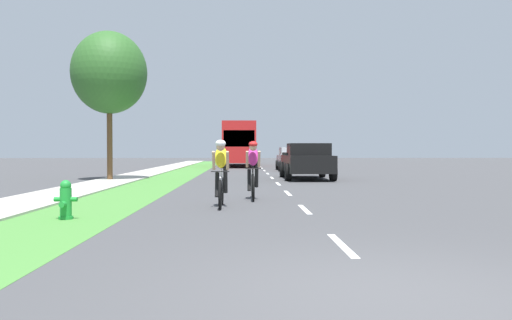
{
  "coord_description": "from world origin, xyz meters",
  "views": [
    {
      "loc": [
        -1.4,
        -4.64,
        1.35
      ],
      "look_at": [
        -0.71,
        21.78,
        0.82
      ],
      "focal_mm": 35.57,
      "sensor_mm": 36.0,
      "label": 1
    }
  ],
  "objects_px": {
    "cyclist_trailing": "(253,170)",
    "pickup_black": "(307,161)",
    "fire_hydrant_green": "(66,200)",
    "bus_red": "(240,142)",
    "street_tree_near": "(109,73)",
    "sedan_silver": "(292,159)",
    "cyclist_lead": "(221,173)"
  },
  "relations": [
    {
      "from": "cyclist_trailing",
      "to": "bus_red",
      "type": "relative_size",
      "value": 0.15
    },
    {
      "from": "cyclist_trailing",
      "to": "sedan_silver",
      "type": "distance_m",
      "value": 19.47
    },
    {
      "from": "fire_hydrant_green",
      "to": "cyclist_lead",
      "type": "height_order",
      "value": "cyclist_lead"
    },
    {
      "from": "cyclist_lead",
      "to": "sedan_silver",
      "type": "distance_m",
      "value": 21.37
    },
    {
      "from": "fire_hydrant_green",
      "to": "cyclist_trailing",
      "type": "relative_size",
      "value": 0.44
    },
    {
      "from": "sedan_silver",
      "to": "cyclist_trailing",
      "type": "bearing_deg",
      "value": -98.7
    },
    {
      "from": "street_tree_near",
      "to": "pickup_black",
      "type": "bearing_deg",
      "value": 5.3
    },
    {
      "from": "fire_hydrant_green",
      "to": "bus_red",
      "type": "distance_m",
      "value": 32.75
    },
    {
      "from": "cyclist_trailing",
      "to": "pickup_black",
      "type": "relative_size",
      "value": 0.34
    },
    {
      "from": "fire_hydrant_green",
      "to": "cyclist_lead",
      "type": "relative_size",
      "value": 0.44
    },
    {
      "from": "fire_hydrant_green",
      "to": "street_tree_near",
      "type": "distance_m",
      "value": 13.54
    },
    {
      "from": "bus_red",
      "to": "cyclist_trailing",
      "type": "bearing_deg",
      "value": -88.9
    },
    {
      "from": "pickup_black",
      "to": "sedan_silver",
      "type": "bearing_deg",
      "value": 88.36
    },
    {
      "from": "cyclist_lead",
      "to": "street_tree_near",
      "type": "height_order",
      "value": "street_tree_near"
    },
    {
      "from": "pickup_black",
      "to": "sedan_silver",
      "type": "height_order",
      "value": "pickup_black"
    },
    {
      "from": "cyclist_lead",
      "to": "pickup_black",
      "type": "relative_size",
      "value": 0.34
    },
    {
      "from": "pickup_black",
      "to": "bus_red",
      "type": "xyz_separation_m",
      "value": [
        -3.22,
        19.15,
        1.15
      ]
    },
    {
      "from": "pickup_black",
      "to": "street_tree_near",
      "type": "bearing_deg",
      "value": -174.7
    },
    {
      "from": "fire_hydrant_green",
      "to": "sedan_silver",
      "type": "relative_size",
      "value": 0.18
    },
    {
      "from": "fire_hydrant_green",
      "to": "bus_red",
      "type": "bearing_deg",
      "value": 84.46
    },
    {
      "from": "cyclist_lead",
      "to": "street_tree_near",
      "type": "xyz_separation_m",
      "value": [
        -5.36,
        10.55,
        3.92
      ]
    },
    {
      "from": "cyclist_trailing",
      "to": "bus_red",
      "type": "distance_m",
      "value": 28.76
    },
    {
      "from": "sedan_silver",
      "to": "street_tree_near",
      "type": "height_order",
      "value": "street_tree_near"
    },
    {
      "from": "pickup_black",
      "to": "street_tree_near",
      "type": "distance_m",
      "value": 9.67
    },
    {
      "from": "fire_hydrant_green",
      "to": "bus_red",
      "type": "relative_size",
      "value": 0.07
    },
    {
      "from": "cyclist_trailing",
      "to": "street_tree_near",
      "type": "height_order",
      "value": "street_tree_near"
    },
    {
      "from": "cyclist_lead",
      "to": "sedan_silver",
      "type": "relative_size",
      "value": 0.4
    },
    {
      "from": "cyclist_trailing",
      "to": "sedan_silver",
      "type": "bearing_deg",
      "value": 81.3
    },
    {
      "from": "cyclist_lead",
      "to": "pickup_black",
      "type": "bearing_deg",
      "value": 73.09
    },
    {
      "from": "cyclist_trailing",
      "to": "bus_red",
      "type": "xyz_separation_m",
      "value": [
        -0.55,
        28.73,
        1.17
      ]
    },
    {
      "from": "cyclist_trailing",
      "to": "street_tree_near",
      "type": "bearing_deg",
      "value": 125.05
    },
    {
      "from": "sedan_silver",
      "to": "street_tree_near",
      "type": "relative_size",
      "value": 0.66
    }
  ]
}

